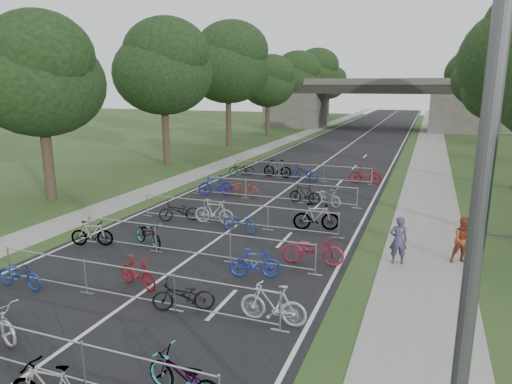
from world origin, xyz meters
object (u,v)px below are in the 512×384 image
pedestrian_b (464,241)px  pedestrian_a (398,240)px  lamppost (476,272)px  overpass_bridge (374,104)px

pedestrian_b → pedestrian_a: bearing=-176.4°
lamppost → pedestrian_a: (-1.27, 11.04, -3.42)m
lamppost → pedestrian_b: (0.87, 11.89, -3.45)m
pedestrian_a → overpass_bridge: bearing=-97.3°
lamppost → overpass_bridge: bearing=97.5°
pedestrian_a → pedestrian_b: size_ratio=1.03×
lamppost → pedestrian_b: 12.41m
lamppost → pedestrian_b: bearing=85.8°
lamppost → pedestrian_a: 11.62m
pedestrian_a → lamppost: bearing=81.5°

